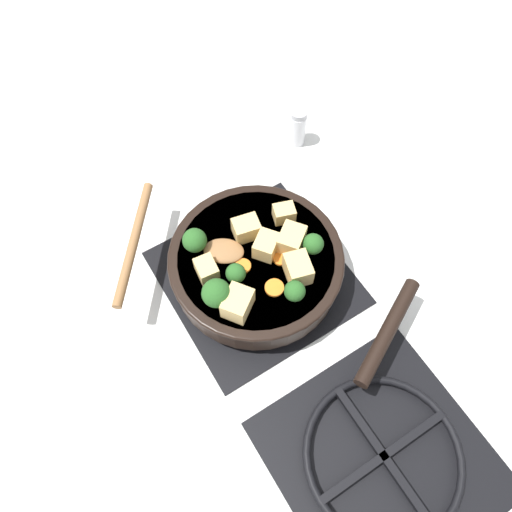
{
  "coord_description": "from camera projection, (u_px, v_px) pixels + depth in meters",
  "views": [
    {
      "loc": [
        0.21,
        0.34,
        0.81
      ],
      "look_at": [
        0.0,
        0.0,
        0.08
      ],
      "focal_mm": 35.0,
      "sensor_mm": 36.0,
      "label": 1
    }
  ],
  "objects": [
    {
      "name": "tofu_cube_back_piece",
      "position": [
        207.0,
        269.0,
        0.8
      ],
      "size": [
        0.04,
        0.04,
        0.03
      ],
      "primitive_type": "cube",
      "rotation": [
        0.0,
        0.0,
        1.46
      ],
      "color": "#DBB770",
      "rests_on": "skillet_pan"
    },
    {
      "name": "tofu_cube_east_chunk",
      "position": [
        246.0,
        229.0,
        0.84
      ],
      "size": [
        0.05,
        0.04,
        0.03
      ],
      "primitive_type": "cube",
      "rotation": [
        0.0,
        0.0,
        2.94
      ],
      "color": "#DBB770",
      "rests_on": "skillet_pan"
    },
    {
      "name": "broccoli_floret_east_rim",
      "position": [
        236.0,
        273.0,
        0.79
      ],
      "size": [
        0.03,
        0.03,
        0.04
      ],
      "color": "#709956",
      "rests_on": "skillet_pan"
    },
    {
      "name": "tofu_cube_mid_small",
      "position": [
        291.0,
        240.0,
        0.83
      ],
      "size": [
        0.06,
        0.06,
        0.04
      ],
      "primitive_type": "cube",
      "rotation": [
        0.0,
        0.0,
        0.64
      ],
      "color": "#DBB770",
      "rests_on": "skillet_pan"
    },
    {
      "name": "tofu_cube_center_large",
      "position": [
        284.0,
        213.0,
        0.86
      ],
      "size": [
        0.04,
        0.04,
        0.03
      ],
      "primitive_type": "cube",
      "rotation": [
        0.0,
        0.0,
        2.82
      ],
      "color": "#DBB770",
      "rests_on": "skillet_pan"
    },
    {
      "name": "wooden_spoon",
      "position": [
        172.0,
        246.0,
        0.84
      ],
      "size": [
        0.24,
        0.23,
        0.02
      ],
      "color": "olive",
      "rests_on": "skillet_pan"
    },
    {
      "name": "broccoli_floret_north_edge",
      "position": [
        313.0,
        244.0,
        0.82
      ],
      "size": [
        0.04,
        0.04,
        0.04
      ],
      "color": "#709956",
      "rests_on": "skillet_pan"
    },
    {
      "name": "carrot_slice_near_center",
      "position": [
        274.0,
        288.0,
        0.8
      ],
      "size": [
        0.03,
        0.03,
        0.01
      ],
      "primitive_type": "cylinder",
      "color": "orange",
      "rests_on": "skillet_pan"
    },
    {
      "name": "rear_burner_grate",
      "position": [
        382.0,
        457.0,
        0.75
      ],
      "size": [
        0.31,
        0.31,
        0.03
      ],
      "color": "black",
      "rests_on": "ground_plane"
    },
    {
      "name": "broccoli_floret_west_rim",
      "position": [
        216.0,
        293.0,
        0.77
      ],
      "size": [
        0.05,
        0.05,
        0.05
      ],
      "color": "#709956",
      "rests_on": "skillet_pan"
    },
    {
      "name": "carrot_slice_orange_thin",
      "position": [
        280.0,
        259.0,
        0.83
      ],
      "size": [
        0.02,
        0.02,
        0.01
      ],
      "primitive_type": "cylinder",
      "color": "orange",
      "rests_on": "skillet_pan"
    },
    {
      "name": "tofu_cube_front_piece",
      "position": [
        298.0,
        269.0,
        0.8
      ],
      "size": [
        0.05,
        0.06,
        0.04
      ],
      "primitive_type": "cube",
      "rotation": [
        0.0,
        0.0,
        4.44
      ],
      "color": "#DBB770",
      "rests_on": "skillet_pan"
    },
    {
      "name": "salt_shaker",
      "position": [
        297.0,
        127.0,
        1.03
      ],
      "size": [
        0.04,
        0.04,
        0.09
      ],
      "color": "white",
      "rests_on": "ground_plane"
    },
    {
      "name": "ground_plane",
      "position": [
        256.0,
        278.0,
        0.91
      ],
      "size": [
        2.4,
        2.4,
        0.0
      ],
      "primitive_type": "plane",
      "color": "silver"
    },
    {
      "name": "broccoli_floret_center_top",
      "position": [
        195.0,
        241.0,
        0.82
      ],
      "size": [
        0.04,
        0.04,
        0.05
      ],
      "color": "#709956",
      "rests_on": "skillet_pan"
    },
    {
      "name": "skillet_pan",
      "position": [
        258.0,
        264.0,
        0.86
      ],
      "size": [
        0.35,
        0.42,
        0.06
      ],
      "color": "black",
      "rests_on": "front_burner_grate"
    },
    {
      "name": "broccoli_floret_near_spoon",
      "position": [
        295.0,
        291.0,
        0.78
      ],
      "size": [
        0.03,
        0.03,
        0.04
      ],
      "color": "#709956",
      "rests_on": "skillet_pan"
    },
    {
      "name": "carrot_slice_edge_slice",
      "position": [
        243.0,
        266.0,
        0.82
      ],
      "size": [
        0.03,
        0.03,
        0.01
      ],
      "primitive_type": "cylinder",
      "color": "orange",
      "rests_on": "skillet_pan"
    },
    {
      "name": "tofu_cube_near_handle",
      "position": [
        238.0,
        303.0,
        0.77
      ],
      "size": [
        0.06,
        0.06,
        0.04
      ],
      "primitive_type": "cube",
      "rotation": [
        0.0,
        0.0,
        3.76
      ],
      "color": "#DBB770",
      "rests_on": "skillet_pan"
    },
    {
      "name": "tofu_cube_west_chunk",
      "position": [
        266.0,
        246.0,
        0.82
      ],
      "size": [
        0.06,
        0.05,
        0.03
      ],
      "primitive_type": "cube",
      "rotation": [
        0.0,
        0.0,
        0.65
      ],
      "color": "#DBB770",
      "rests_on": "skillet_pan"
    },
    {
      "name": "front_burner_grate",
      "position": [
        256.0,
        275.0,
        0.9
      ],
      "size": [
        0.31,
        0.31,
        0.03
      ],
      "color": "black",
      "rests_on": "ground_plane"
    }
  ]
}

